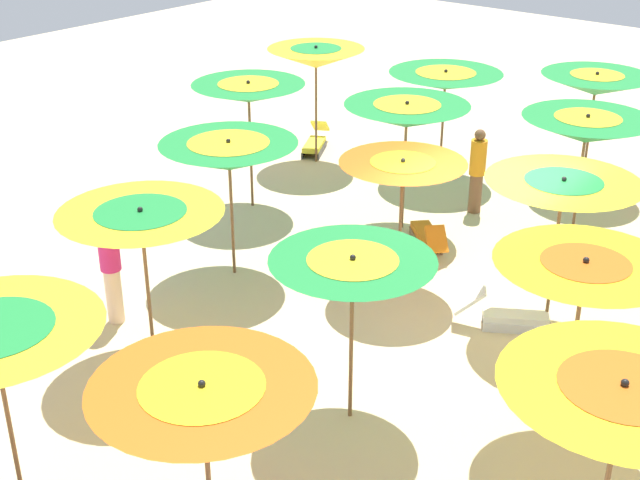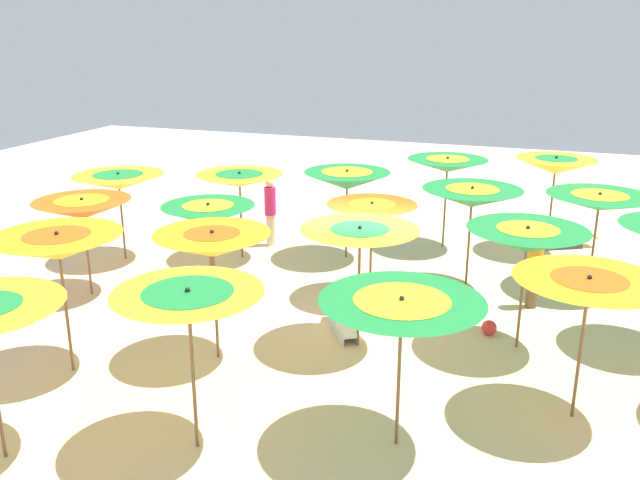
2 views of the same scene
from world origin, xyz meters
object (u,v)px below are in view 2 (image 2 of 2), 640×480
at_px(beach_umbrella_14, 599,202).
at_px(beach_ball, 489,328).
at_px(beach_umbrella_5, 58,247).
at_px(beachgoer_0, 534,269).
at_px(beach_umbrella_15, 119,182).
at_px(lounger_2, 443,290).
at_px(beach_umbrella_8, 527,240).
at_px(lounger_0, 567,240).
at_px(beach_umbrella_12, 372,211).
at_px(beach_umbrella_3, 588,289).
at_px(beach_umbrella_6, 213,245).
at_px(beach_umbrella_13, 472,198).
at_px(beach_umbrella_19, 555,166).
at_px(beach_umbrella_1, 189,306).
at_px(beachgoer_1, 270,210).
at_px(beach_umbrella_16, 240,180).
at_px(beach_umbrella_10, 83,209).
at_px(beach_umbrella_7, 360,237).
at_px(beach_umbrella_18, 447,165).
at_px(beach_umbrella_17, 347,180).
at_px(beach_umbrella_11, 208,214).
at_px(beach_umbrella_2, 401,314).
at_px(lounger_1, 343,323).

xyz_separation_m(beach_umbrella_14, beach_ball, (3.15, -1.86, -1.86)).
relative_size(beach_umbrella_5, beachgoer_0, 1.55).
bearing_deg(beach_umbrella_15, lounger_2, 90.57).
distance_m(beach_umbrella_8, lounger_0, 6.77).
relative_size(beach_umbrella_12, beach_umbrella_14, 0.96).
relative_size(beach_umbrella_3, beach_umbrella_14, 1.02).
distance_m(beach_umbrella_6, beach_umbrella_8, 5.47).
bearing_deg(beach_umbrella_13, beach_umbrella_19, 153.95).
relative_size(beach_umbrella_1, beachgoer_1, 1.32).
bearing_deg(beach_umbrella_16, beach_umbrella_15, -68.74).
bearing_deg(beach_umbrella_15, beach_umbrella_10, 16.63).
bearing_deg(beach_umbrella_7, beach_umbrella_3, 71.99).
xyz_separation_m(beach_umbrella_13, beach_umbrella_14, (-0.85, 2.61, -0.09)).
relative_size(beach_umbrella_13, beach_ball, 8.11).
bearing_deg(beach_umbrella_5, beach_umbrella_18, 151.23).
distance_m(beach_umbrella_17, beachgoer_0, 5.07).
height_order(beach_umbrella_14, lounger_2, beach_umbrella_14).
distance_m(beach_umbrella_12, beach_umbrella_19, 5.81).
height_order(beach_umbrella_11, beachgoer_0, beach_umbrella_11).
relative_size(beachgoer_1, beach_ball, 6.31).
bearing_deg(beach_umbrella_7, beach_umbrella_1, -18.25).
bearing_deg(beach_umbrella_11, beach_umbrella_19, 132.25).
xyz_separation_m(beach_umbrella_10, beachgoer_1, (-4.46, 2.38, -0.97)).
distance_m(beach_umbrella_6, beach_umbrella_13, 6.10).
xyz_separation_m(beach_umbrella_16, beachgoer_0, (0.84, 7.09, -1.18)).
distance_m(beach_umbrella_6, beach_umbrella_18, 8.08).
distance_m(beach_umbrella_15, beach_umbrella_16, 2.95).
bearing_deg(lounger_0, beachgoer_1, -10.22).
distance_m(beach_umbrella_2, beach_umbrella_14, 7.69).
xyz_separation_m(beach_umbrella_5, beach_umbrella_19, (-9.46, 7.49, 0.01)).
xyz_separation_m(beach_umbrella_2, beach_umbrella_7, (-2.79, -1.39, 0.10)).
xyz_separation_m(beach_umbrella_8, beach_umbrella_19, (-6.02, 0.35, 0.18)).
distance_m(beach_umbrella_19, lounger_1, 7.70).
xyz_separation_m(beach_umbrella_10, beach_umbrella_13, (-3.10, 7.74, 0.16)).
height_order(beach_umbrella_6, beach_umbrella_15, beach_umbrella_6).
height_order(beach_umbrella_10, beachgoer_1, beach_umbrella_10).
height_order(beach_umbrella_3, lounger_0, beach_umbrella_3).
xyz_separation_m(beach_umbrella_1, beach_umbrella_11, (-4.68, -2.24, -0.19)).
bearing_deg(beach_umbrella_6, beach_umbrella_10, -113.33).
relative_size(beach_umbrella_6, beach_umbrella_12, 1.11).
xyz_separation_m(beach_umbrella_6, beach_umbrella_10, (-1.73, -4.02, -0.18)).
height_order(beach_umbrella_1, beach_umbrella_5, beach_umbrella_5).
bearing_deg(beach_umbrella_16, beachgoer_0, 83.23).
height_order(beach_umbrella_5, beach_umbrella_13, beach_umbrella_5).
xyz_separation_m(beach_umbrella_1, beachgoer_0, (-6.69, 4.19, -1.31)).
bearing_deg(beach_umbrella_13, beach_umbrella_18, -160.40).
bearing_deg(lounger_1, beach_umbrella_17, 164.40).
bearing_deg(beach_umbrella_2, beach_umbrella_16, -139.70).
bearing_deg(beach_umbrella_17, beach_umbrella_13, 70.81).
bearing_deg(beach_ball, beach_umbrella_14, 149.50).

